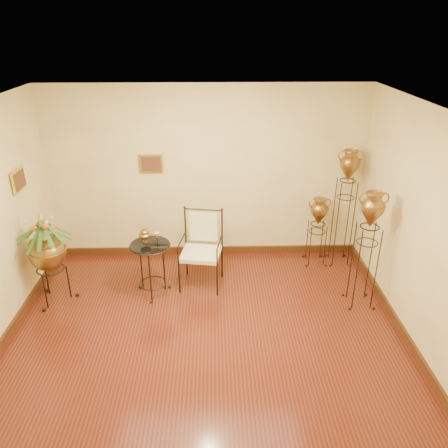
{
  "coord_description": "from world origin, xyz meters",
  "views": [
    {
      "loc": [
        0.12,
        -4.07,
        3.62
      ],
      "look_at": [
        0.25,
        1.3,
        1.1
      ],
      "focal_mm": 35.0,
      "sensor_mm": 36.0,
      "label": 1
    }
  ],
  "objects_px": {
    "planter_urn": "(47,249)",
    "armchair": "(201,251)",
    "amphora_mid": "(366,249)",
    "side_table": "(152,268)",
    "amphora_tall": "(344,207)"
  },
  "relations": [
    {
      "from": "planter_urn",
      "to": "armchair",
      "type": "distance_m",
      "value": 2.11
    },
    {
      "from": "amphora_mid",
      "to": "planter_urn",
      "type": "height_order",
      "value": "amphora_mid"
    },
    {
      "from": "armchair",
      "to": "side_table",
      "type": "xyz_separation_m",
      "value": [
        -0.7,
        -0.22,
        -0.15
      ]
    },
    {
      "from": "planter_urn",
      "to": "side_table",
      "type": "distance_m",
      "value": 1.43
    },
    {
      "from": "armchair",
      "to": "side_table",
      "type": "height_order",
      "value": "armchair"
    },
    {
      "from": "side_table",
      "to": "planter_urn",
      "type": "bearing_deg",
      "value": -174.75
    },
    {
      "from": "armchair",
      "to": "amphora_tall",
      "type": "bearing_deg",
      "value": 24.93
    },
    {
      "from": "amphora_tall",
      "to": "side_table",
      "type": "height_order",
      "value": "amphora_tall"
    },
    {
      "from": "amphora_tall",
      "to": "armchair",
      "type": "height_order",
      "value": "amphora_tall"
    },
    {
      "from": "amphora_tall",
      "to": "armchair",
      "type": "relative_size",
      "value": 1.68
    },
    {
      "from": "planter_urn",
      "to": "armchair",
      "type": "relative_size",
      "value": 1.29
    },
    {
      "from": "side_table",
      "to": "amphora_mid",
      "type": "bearing_deg",
      "value": -6.1
    },
    {
      "from": "amphora_mid",
      "to": "armchair",
      "type": "relative_size",
      "value": 1.49
    },
    {
      "from": "side_table",
      "to": "amphora_tall",
      "type": "bearing_deg",
      "value": 16.19
    },
    {
      "from": "amphora_mid",
      "to": "side_table",
      "type": "height_order",
      "value": "amphora_mid"
    }
  ]
}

